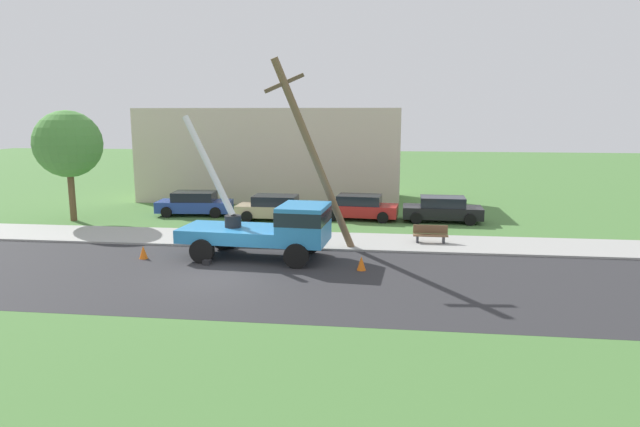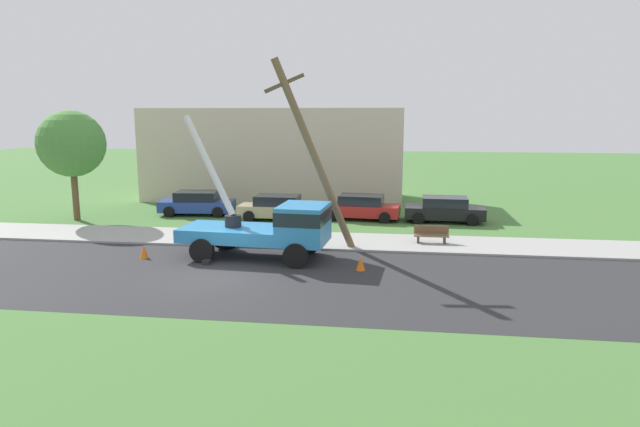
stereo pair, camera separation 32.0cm
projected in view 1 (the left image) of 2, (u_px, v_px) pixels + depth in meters
ground_plane at (281, 218)px, 32.54m from camera, size 120.00×120.00×0.00m
road_asphalt at (219, 276)px, 20.83m from camera, size 80.00×8.86×0.01m
sidewalk_strip at (258, 239)px, 26.85m from camera, size 80.00×3.50×0.10m
utility_truck at (274, 226)px, 23.11m from camera, size 6.74×3.22×5.98m
leaning_utility_pole at (314, 155)px, 23.77m from camera, size 3.77×2.13×8.40m
traffic_cone_ahead at (361, 263)px, 21.59m from camera, size 0.36×0.36×0.56m
traffic_cone_behind at (143, 252)px, 23.32m from camera, size 0.36×0.36×0.56m
parked_sedan_blue at (195, 203)px, 33.32m from camera, size 4.54×2.26×1.42m
parked_sedan_tan at (275, 208)px, 31.78m from camera, size 4.44×2.08×1.42m
parked_sedan_red at (359, 207)px, 31.97m from camera, size 4.54×2.26×1.42m
parked_sedan_black at (442, 209)px, 31.27m from camera, size 4.45×2.11×1.42m
park_bench at (430, 235)px, 25.84m from camera, size 1.60×0.45×0.90m
roadside_tree_near at (68, 144)px, 30.90m from camera, size 3.73×3.73×6.24m
lowrise_building_backdrop at (272, 154)px, 39.38m from camera, size 18.00×6.00×6.40m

